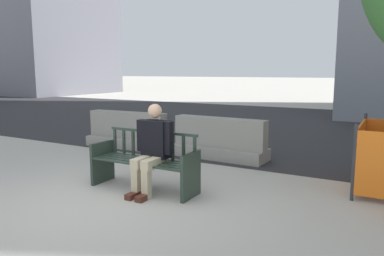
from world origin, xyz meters
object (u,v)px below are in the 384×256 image
at_px(street_bench, 145,164).
at_px(jersey_barrier_centre, 219,142).
at_px(seated_person, 152,147).
at_px(jersey_barrier_left, 128,133).

relative_size(street_bench, jersey_barrier_centre, 0.84).
bearing_deg(seated_person, jersey_barrier_centre, 91.96).
height_order(seated_person, jersey_barrier_left, seated_person).
distance_m(seated_person, jersey_barrier_left, 3.49).
relative_size(street_bench, jersey_barrier_left, 0.83).
xyz_separation_m(street_bench, jersey_barrier_centre, (0.10, 2.45, -0.06)).
bearing_deg(seated_person, jersey_barrier_left, 134.99).
relative_size(seated_person, jersey_barrier_left, 0.65).
bearing_deg(jersey_barrier_left, seated_person, -45.01).
bearing_deg(street_bench, seated_person, -16.30).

